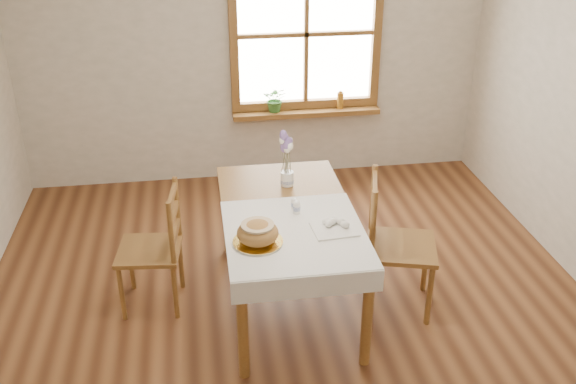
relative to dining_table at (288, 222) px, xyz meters
name	(u,v)px	position (x,y,z in m)	size (l,w,h in m)	color
ground	(294,325)	(0.00, -0.30, -0.66)	(5.00, 5.00, 0.00)	brown
room_walls	(296,92)	(0.00, -0.30, 1.04)	(4.60, 5.10, 2.65)	silver
window	(306,34)	(0.50, 2.17, 0.79)	(1.46, 0.08, 1.46)	brown
window_sill	(306,112)	(0.50, 2.10, 0.03)	(1.46, 0.20, 0.05)	brown
dining_table	(288,222)	(0.00, 0.00, 0.00)	(0.90, 1.60, 0.75)	brown
table_linen	(295,233)	(0.00, -0.30, 0.09)	(0.91, 0.99, 0.01)	white
chair_left	(149,249)	(-0.98, 0.12, -0.20)	(0.43, 0.45, 0.93)	brown
chair_right	(402,245)	(0.78, -0.17, -0.16)	(0.48, 0.50, 1.02)	brown
bread_plate	(258,242)	(-0.25, -0.40, 0.10)	(0.31, 0.31, 0.02)	white
bread_loaf	(258,231)	(-0.25, -0.40, 0.18)	(0.26, 0.26, 0.15)	#B37B3F
egg_napkin	(334,229)	(0.26, -0.31, 0.10)	(0.28, 0.24, 0.01)	white
eggs	(334,225)	(0.26, -0.31, 0.13)	(0.22, 0.19, 0.05)	white
salt_shaker	(297,207)	(0.05, -0.05, 0.14)	(0.05, 0.05, 0.10)	white
pepper_shaker	(294,203)	(0.05, 0.02, 0.14)	(0.04, 0.04, 0.08)	white
flower_vase	(287,179)	(0.05, 0.39, 0.14)	(0.10, 0.10, 0.11)	white
lavender_bouquet	(287,153)	(0.05, 0.39, 0.35)	(0.17, 0.17, 0.32)	#705495
potted_plant	(276,102)	(0.19, 2.10, 0.15)	(0.23, 0.25, 0.20)	#346B2B
amber_bottle	(340,99)	(0.84, 2.10, 0.14)	(0.06, 0.06, 0.18)	#A96D1F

